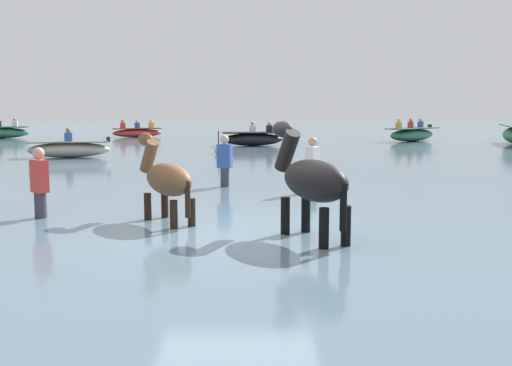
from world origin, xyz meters
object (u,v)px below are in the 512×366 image
Objects in this scene: boat_mid_outer at (412,134)px; person_wading_mid at (225,168)px; boat_distant_east at (137,132)px; boat_far_offshore at (253,139)px; person_onlooker_left at (313,173)px; boat_near_starboard at (69,149)px; person_spectator_far at (40,193)px; channel_buoy at (219,149)px; horse_trailing_bay at (166,182)px; horse_lead_black at (312,184)px.

boat_mid_outer is 1.92× the size of person_wading_mid.
boat_distant_east is 1.00× the size of boat_far_offshore.
person_onlooker_left and person_wading_mid have the same top height.
boat_mid_outer reaches higher than boat_near_starboard.
channel_buoy is at bearing 80.53° from person_spectator_far.
horse_lead_black is at bearing -29.02° from horse_trailing_bay.
boat_near_starboard is at bearing 104.52° from person_spectator_far.
horse_trailing_bay is 1.14× the size of person_wading_mid.
boat_far_offshore is 8.64m from boat_near_starboard.
boat_near_starboard is 11.90m from person_spectator_far.
person_wading_mid is at bearing -73.72° from boat_distant_east.
horse_trailing_bay reaches higher than boat_distant_east.
horse_trailing_bay is at bearing -89.93° from channel_buoy.
boat_distant_east is at bearing 106.10° from horse_lead_black.
person_wading_mid is 1.89× the size of channel_buoy.
boat_near_starboard is at bearing -147.09° from boat_mid_outer.
horse_lead_black reaches higher than boat_mid_outer.
horse_lead_black is 1.12× the size of horse_trailing_bay.
boat_mid_outer is at bearing 40.88° from channel_buoy.
horse_trailing_bay is 2.15× the size of channel_buoy.
person_wading_mid is (-0.49, -13.47, 0.11)m from boat_far_offshore.
horse_trailing_bay is 17.78m from boat_far_offshore.
boat_mid_outer reaches higher than channel_buoy.
boat_near_starboard is 1.80× the size of person_wading_mid.
boat_near_starboard is at bearing 113.43° from horse_trailing_bay.
boat_mid_outer is at bearing 66.83° from horse_trailing_bay.
horse_lead_black is 0.74× the size of boat_distant_east.
person_spectator_far is at bearing -100.93° from boat_far_offshore.
person_wading_mid is at bearing -52.43° from boat_near_starboard.
person_spectator_far reaches higher than boat_near_starboard.
person_onlooker_left is at bearing 32.26° from person_spectator_far.
boat_mid_outer reaches higher than boat_distant_east.
person_spectator_far is 1.00× the size of person_onlooker_left.
boat_mid_outer is (7.80, 3.28, 0.03)m from boat_far_offshore.
person_spectator_far reaches higher than boat_far_offshore.
boat_far_offshore reaches higher than channel_buoy.
horse_lead_black is 1.28× the size of person_onlooker_left.
channel_buoy is at bearing 90.07° from horse_trailing_bay.
channel_buoy is at bearing -104.99° from boat_far_offshore.
horse_trailing_bay is at bearing -66.57° from boat_near_starboard.
boat_mid_outer is at bearing 63.66° from person_wading_mid.
person_spectator_far is (-3.36, -17.39, 0.11)m from boat_far_offshore.
boat_mid_outer is at bearing 22.80° from boat_far_offshore.
person_onlooker_left is (1.43, -14.36, 0.11)m from boat_far_offshore.
boat_distant_east is 14.60m from boat_mid_outer.
person_onlooker_left is at bearing -74.96° from channel_buoy.
boat_distant_east is at bearing 133.55° from boat_far_offshore.
channel_buoy is (-2.24, 14.45, -0.59)m from horse_lead_black.
person_spectator_far is 4.85m from person_wading_mid.
person_wading_mid is (-1.52, 5.50, -0.37)m from horse_lead_black.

